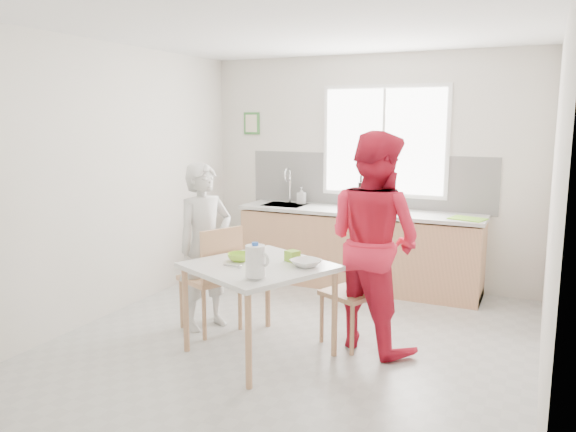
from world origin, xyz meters
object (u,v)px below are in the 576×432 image
chair_left (214,274)px  chair_far (357,286)px  milk_jug (256,261)px  person_white (205,247)px  person_red (374,241)px  wine_bottle_a (365,196)px  wine_bottle_b (361,195)px  bowl_white (306,263)px  dining_table (259,274)px  bowl_green (240,257)px

chair_left → chair_far: 1.31m
chair_far → milk_jug: (-0.48, -0.99, 0.41)m
chair_far → person_white: size_ratio=0.59×
chair_left → person_red: bearing=126.1°
wine_bottle_a → wine_bottle_b: bearing=126.0°
bowl_white → wine_bottle_a: (-0.16, 2.15, 0.27)m
bowl_white → wine_bottle_b: (-0.26, 2.28, 0.26)m
dining_table → person_white: person_white is taller
wine_bottle_b → dining_table: bearing=-92.9°
person_red → bowl_green: person_red is taller
chair_left → wine_bottle_a: bearing=-178.1°
milk_jug → wine_bottle_b: 2.78m
chair_far → bowl_white: chair_far is taller
person_white → bowl_green: person_white is taller
chair_left → person_white: 0.28m
dining_table → chair_far: bearing=42.2°
person_red → chair_left: bearing=36.1°
wine_bottle_a → wine_bottle_b: size_ratio=1.07×
chair_left → person_red: person_red is taller
dining_table → milk_jug: (0.18, -0.39, 0.22)m
chair_left → bowl_white: 1.04m
person_red → bowl_green: size_ratio=9.06×
person_red → wine_bottle_a: 1.79m
dining_table → milk_jug: bearing=-65.4°
milk_jug → wine_bottle_a: (0.04, 2.64, 0.16)m
chair_far → bowl_green: 1.07m
milk_jug → person_red: bearing=81.2°
chair_left → person_white: person_white is taller
chair_far → wine_bottle_a: size_ratio=2.90×
dining_table → milk_jug: milk_jug is taller
person_white → wine_bottle_b: 2.24m
milk_jug → chair_far: bearing=88.6°
milk_jug → wine_bottle_a: bearing=113.9°
bowl_green → bowl_white: 0.58m
chair_left → chair_far: chair_left is taller
chair_far → person_red: (0.15, -0.03, 0.42)m
person_red → wine_bottle_b: (-0.69, 1.82, 0.14)m
person_red → milk_jug: size_ratio=7.11×
chair_left → bowl_white: (0.99, -0.18, 0.26)m
chair_far → person_red: bearing=12.9°
wine_bottle_a → bowl_green: bearing=-100.7°
chair_far → wine_bottle_a: wine_bottle_a is taller
person_red → person_white: bearing=32.9°
chair_left → person_white: (-0.13, 0.06, 0.24)m
person_white → bowl_green: size_ratio=7.60×
wine_bottle_a → wine_bottle_b: wine_bottle_a is taller
milk_jug → wine_bottle_b: wine_bottle_b is taller
person_red → bowl_white: size_ratio=7.97×
chair_left → milk_jug: size_ratio=3.79×
person_white → milk_jug: 1.19m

